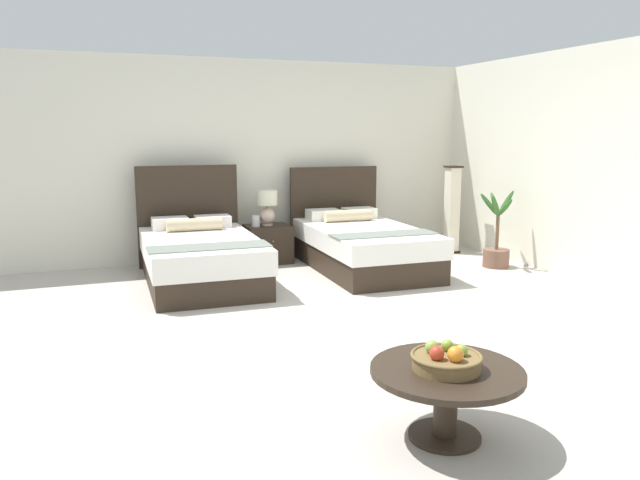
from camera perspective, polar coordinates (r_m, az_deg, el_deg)
ground_plane at (r=5.56m, az=3.27°, el=-7.92°), size 9.85×10.27×0.02m
wall_back at (r=8.45m, az=-5.99°, el=7.38°), size 9.85×0.12×2.64m
wall_side_right at (r=7.45m, az=24.65°, el=6.17°), size 0.12×5.87×2.64m
bed_near_window at (r=7.12m, az=-11.01°, el=-1.45°), size 1.30×2.13×1.28m
bed_near_corner at (r=7.71m, az=3.88°, el=-0.44°), size 1.29×2.23×1.22m
nightstand at (r=8.10m, az=-4.83°, el=-0.36°), size 0.57×0.48×0.49m
table_lamp at (r=8.04m, az=-4.92°, el=3.25°), size 0.27×0.27×0.46m
vase at (r=7.96m, az=-5.97°, el=1.77°), size 0.11×0.11×0.15m
coffee_table at (r=3.59m, az=11.60°, el=-12.99°), size 0.85×0.85×0.41m
fruit_bowl at (r=3.51m, az=11.59°, el=-10.77°), size 0.39×0.39×0.16m
floor_lamp_corner at (r=8.86m, az=12.09°, el=2.75°), size 0.20×0.20×1.23m
potted_palm at (r=8.11m, az=15.99°, el=-0.58°), size 0.50×0.53×0.98m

